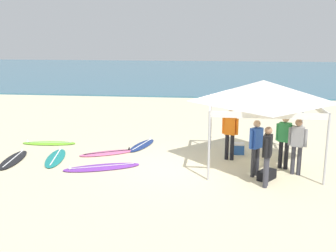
# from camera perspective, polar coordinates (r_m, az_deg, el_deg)

# --- Properties ---
(ground_plane) EXTENTS (80.00, 80.00, 0.00)m
(ground_plane) POSITION_cam_1_polar(r_m,az_deg,el_deg) (12.77, 2.71, -5.89)
(ground_plane) COLOR beige
(sea) EXTENTS (80.00, 36.00, 0.10)m
(sea) POSITION_cam_1_polar(r_m,az_deg,el_deg) (44.32, 5.76, 7.69)
(sea) COLOR #386B84
(sea) RESTS_ON ground
(canopy_tent) EXTENTS (3.36, 3.36, 2.75)m
(canopy_tent) POSITION_cam_1_polar(r_m,az_deg,el_deg) (12.79, 13.48, 4.81)
(canopy_tent) COLOR #B7B7BC
(canopy_tent) RESTS_ON ground
(surfboard_lime) EXTENTS (2.10, 0.72, 0.19)m
(surfboard_lime) POSITION_cam_1_polar(r_m,az_deg,el_deg) (16.03, -16.74, -2.35)
(surfboard_lime) COLOR #7AD12D
(surfboard_lime) RESTS_ON ground
(surfboard_pink) EXTENTS (1.98, 1.38, 0.19)m
(surfboard_pink) POSITION_cam_1_polar(r_m,az_deg,el_deg) (14.27, -8.67, -3.83)
(surfboard_pink) COLOR pink
(surfboard_pink) RESTS_ON ground
(surfboard_navy) EXTENTS (0.96, 1.95, 0.19)m
(surfboard_navy) POSITION_cam_1_polar(r_m,az_deg,el_deg) (15.10, -3.74, -2.76)
(surfboard_navy) COLOR navy
(surfboard_navy) RESTS_ON ground
(surfboard_purple) EXTENTS (2.48, 1.51, 0.19)m
(surfboard_purple) POSITION_cam_1_polar(r_m,az_deg,el_deg) (12.80, -9.50, -5.85)
(surfboard_purple) COLOR purple
(surfboard_purple) RESTS_ON ground
(surfboard_teal) EXTENTS (0.99, 2.19, 0.19)m
(surfboard_teal) POSITION_cam_1_polar(r_m,az_deg,el_deg) (14.09, -15.85, -4.41)
(surfboard_teal) COLOR #19847F
(surfboard_teal) RESTS_ON ground
(surfboard_black) EXTENTS (0.84, 2.16, 0.19)m
(surfboard_black) POSITION_cam_1_polar(r_m,az_deg,el_deg) (14.35, -21.32, -4.50)
(surfboard_black) COLOR black
(surfboard_black) RESTS_ON ground
(person_grey) EXTENTS (0.52, 0.33, 1.71)m
(person_grey) POSITION_cam_1_polar(r_m,az_deg,el_deg) (12.43, 18.08, -2.31)
(person_grey) COLOR #383842
(person_grey) RESTS_ON ground
(person_green) EXTENTS (0.51, 0.35, 1.71)m
(person_green) POSITION_cam_1_polar(r_m,az_deg,el_deg) (12.86, 16.38, -1.69)
(person_green) COLOR black
(person_green) RESTS_ON ground
(person_blue) EXTENTS (0.41, 0.42, 1.71)m
(person_blue) POSITION_cam_1_polar(r_m,az_deg,el_deg) (11.95, 12.52, -2.57)
(person_blue) COLOR #2D2D33
(person_blue) RESTS_ON ground
(person_orange) EXTENTS (0.53, 0.31, 1.71)m
(person_orange) POSITION_cam_1_polar(r_m,az_deg,el_deg) (13.38, 8.90, -0.74)
(person_orange) COLOR black
(person_orange) RESTS_ON ground
(person_black) EXTENTS (0.31, 0.53, 1.71)m
(person_black) POSITION_cam_1_polar(r_m,az_deg,el_deg) (11.20, 14.05, -3.70)
(person_black) COLOR #383842
(person_black) RESTS_ON ground
(gear_bag_near_tent) EXTENTS (0.61, 0.67, 0.28)m
(gear_bag_near_tent) POSITION_cam_1_polar(r_m,az_deg,el_deg) (12.01, 13.98, -6.82)
(gear_bag_near_tent) COLOR black
(gear_bag_near_tent) RESTS_ON ground
(cooler_box) EXTENTS (0.50, 0.36, 0.39)m
(cooler_box) POSITION_cam_1_polar(r_m,az_deg,el_deg) (14.29, 9.90, -3.18)
(cooler_box) COLOR #2D60B7
(cooler_box) RESTS_ON ground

